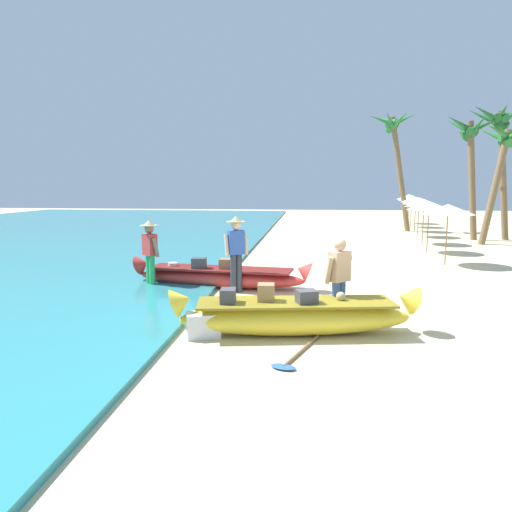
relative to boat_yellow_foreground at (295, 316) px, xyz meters
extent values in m
plane|color=beige|center=(0.50, 0.58, -0.32)|extent=(80.00, 80.00, 0.00)
ellipsoid|color=yellow|center=(0.01, 0.00, -0.05)|extent=(3.95, 1.40, 0.55)
cone|color=yellow|center=(1.87, 0.30, 0.28)|extent=(0.50, 0.54, 0.55)
cone|color=yellow|center=(-1.85, -0.29, 0.28)|extent=(0.50, 0.54, 0.55)
cube|color=olive|center=(0.01, 0.00, 0.23)|extent=(3.34, 1.32, 0.04)
cube|color=#424247|center=(-1.09, -0.23, 0.35)|extent=(0.27, 0.33, 0.26)
cube|color=#9E754C|center=(-0.48, -0.02, 0.38)|extent=(0.28, 0.29, 0.31)
cube|color=#424247|center=(0.19, -0.09, 0.34)|extent=(0.39, 0.37, 0.23)
sphere|color=tan|center=(0.77, 0.17, 0.31)|extent=(0.16, 0.16, 0.16)
ellipsoid|color=red|center=(-1.94, 3.46, -0.10)|extent=(4.27, 1.30, 0.45)
cone|color=red|center=(0.10, 3.23, 0.18)|extent=(0.49, 0.54, 0.56)
cone|color=red|center=(-3.98, 3.70, 0.18)|extent=(0.49, 0.54, 0.56)
cube|color=maroon|center=(-1.94, 3.46, 0.13)|extent=(3.61, 1.24, 0.04)
cylinder|color=silver|center=(-3.18, 3.66, 0.18)|extent=(0.26, 0.26, 0.10)
cube|color=#424247|center=(-2.44, 3.40, 0.26)|extent=(0.37, 0.30, 0.27)
cube|color=#9E754C|center=(-1.78, 3.45, 0.26)|extent=(0.32, 0.32, 0.26)
cylinder|color=#333842|center=(-1.39, 2.96, 0.13)|extent=(0.14, 0.14, 0.91)
cylinder|color=#333842|center=(-1.51, 2.90, 0.13)|extent=(0.14, 0.14, 0.91)
cube|color=#3356B2|center=(-1.45, 2.93, 0.86)|extent=(0.42, 0.36, 0.55)
cylinder|color=beige|center=(-1.24, 3.02, 0.81)|extent=(0.17, 0.21, 0.50)
cylinder|color=beige|center=(-1.65, 2.81, 0.81)|extent=(0.17, 0.21, 0.50)
sphere|color=beige|center=(-1.45, 2.93, 1.25)|extent=(0.22, 0.22, 0.22)
cylinder|color=tan|center=(-1.45, 2.93, 1.33)|extent=(0.44, 0.44, 0.02)
cone|color=tan|center=(-1.45, 2.93, 1.40)|extent=(0.26, 0.26, 0.12)
cylinder|color=#3D5BA8|center=(0.70, 0.47, 0.09)|extent=(0.14, 0.14, 0.82)
cylinder|color=#3D5BA8|center=(0.80, 0.57, 0.09)|extent=(0.14, 0.14, 0.82)
cube|color=tan|center=(0.75, 0.52, 0.76)|extent=(0.41, 0.41, 0.53)
cylinder|color=tan|center=(0.57, 0.38, 0.71)|extent=(0.19, 0.20, 0.48)
cylinder|color=tan|center=(0.91, 0.69, 0.71)|extent=(0.19, 0.20, 0.48)
sphere|color=tan|center=(0.75, 0.52, 1.15)|extent=(0.22, 0.22, 0.22)
cylinder|color=green|center=(-3.65, 3.23, 0.08)|extent=(0.14, 0.14, 0.81)
cylinder|color=green|center=(-3.55, 3.14, 0.08)|extent=(0.14, 0.14, 0.81)
cube|color=#DB3D38|center=(-3.60, 3.18, 0.74)|extent=(0.42, 0.40, 0.52)
cylinder|color=#9E7051|center=(-3.77, 3.34, 0.69)|extent=(0.19, 0.20, 0.48)
cylinder|color=#9E7051|center=(-3.41, 3.05, 0.69)|extent=(0.19, 0.20, 0.48)
sphere|color=#9E7051|center=(-3.60, 3.18, 1.12)|extent=(0.22, 0.22, 0.22)
cylinder|color=tan|center=(-3.60, 3.18, 1.20)|extent=(0.44, 0.44, 0.02)
cone|color=tan|center=(-3.60, 3.18, 1.27)|extent=(0.26, 0.26, 0.12)
cylinder|color=#8E6B47|center=(4.50, 7.41, 0.63)|extent=(0.04, 0.04, 1.90)
cone|color=silver|center=(4.50, 7.41, 1.43)|extent=(1.60, 1.60, 0.32)
cylinder|color=#8E6B47|center=(4.63, 10.22, 0.63)|extent=(0.04, 0.04, 1.90)
cone|color=silver|center=(4.63, 10.22, 1.43)|extent=(1.60, 1.60, 0.32)
cylinder|color=#8E6B47|center=(5.05, 12.78, 0.63)|extent=(0.04, 0.04, 1.90)
cone|color=silver|center=(5.05, 12.78, 1.43)|extent=(1.60, 1.60, 0.32)
cylinder|color=#8E6B47|center=(5.50, 15.64, 0.63)|extent=(0.04, 0.04, 1.90)
cone|color=silver|center=(5.50, 15.64, 1.43)|extent=(1.60, 1.60, 0.32)
cylinder|color=#8E6B47|center=(5.94, 18.29, 0.63)|extent=(0.04, 0.04, 1.90)
cone|color=silver|center=(5.94, 18.29, 1.43)|extent=(1.60, 1.60, 0.32)
cylinder|color=#8E6B47|center=(6.32, 21.08, 0.63)|extent=(0.04, 0.04, 1.90)
cone|color=silver|center=(6.32, 21.08, 1.43)|extent=(1.60, 1.60, 0.32)
cylinder|color=#8E6B47|center=(6.74, 23.84, 0.63)|extent=(0.04, 0.04, 1.90)
cone|color=silver|center=(6.74, 23.84, 1.43)|extent=(1.60, 1.60, 0.32)
cylinder|color=brown|center=(5.09, 18.49, 2.71)|extent=(1.34, 0.28, 6.12)
cone|color=#287033|center=(4.99, 18.54, 5.55)|extent=(1.61, 0.54, 0.99)
cone|color=#287033|center=(4.84, 18.95, 5.60)|extent=(1.34, 1.87, 0.85)
cone|color=#287033|center=(4.32, 18.85, 5.64)|extent=(1.19, 1.56, 0.73)
cone|color=#287033|center=(4.11, 18.54, 5.57)|extent=(1.67, 0.54, 0.94)
cone|color=#287033|center=(4.37, 18.11, 5.50)|extent=(0.98, 1.49, 1.07)
cone|color=#287033|center=(4.78, 18.03, 5.50)|extent=(1.13, 1.78, 1.14)
cylinder|color=brown|center=(7.92, 12.96, 2.04)|extent=(1.02, 0.28, 4.78)
cone|color=#287033|center=(8.36, 13.41, 4.20)|extent=(0.64, 1.71, 1.03)
cone|color=#287033|center=(7.92, 13.23, 4.18)|extent=(1.54, 1.26, 1.05)
cone|color=#287033|center=(7.88, 12.67, 4.27)|extent=(1.69, 1.35, 0.84)
cylinder|color=brown|center=(7.54, 14.61, 2.33)|extent=(0.77, 0.28, 5.34)
cone|color=#23602D|center=(7.80, 14.60, 4.76)|extent=(1.83, 0.42, 1.08)
cone|color=#23602D|center=(7.45, 15.12, 4.80)|extent=(0.92, 1.96, 1.00)
cone|color=#23602D|center=(6.99, 14.90, 4.77)|extent=(1.35, 1.29, 1.03)
cone|color=#23602D|center=(6.87, 14.38, 4.80)|extent=(1.73, 1.16, 0.98)
cone|color=#23602D|center=(7.43, 14.19, 4.70)|extent=(0.82, 1.57, 1.17)
cylinder|color=brown|center=(8.93, 14.80, 2.55)|extent=(0.91, 0.28, 5.78)
cone|color=#23602D|center=(9.05, 14.74, 5.27)|extent=(1.66, 0.57, 0.90)
cone|color=#23602D|center=(8.92, 15.22, 5.31)|extent=(1.42, 1.77, 0.77)
cone|color=#23602D|center=(8.50, 15.30, 5.29)|extent=(0.79, 1.95, 0.83)
cone|color=#23602D|center=(8.16, 15.06, 5.14)|extent=(1.78, 1.23, 1.23)
cone|color=#23602D|center=(8.12, 14.59, 5.21)|extent=(1.92, 1.09, 1.09)
cone|color=#23602D|center=(8.55, 14.39, 5.30)|extent=(0.61, 1.59, 0.80)
cone|color=#23602D|center=(8.90, 14.51, 5.14)|extent=(1.23, 1.24, 1.15)
cube|color=silver|center=(-1.49, -0.31, -0.12)|extent=(0.63, 0.53, 0.41)
cylinder|color=#8E6B47|center=(0.14, -0.83, -0.29)|extent=(0.54, 1.37, 0.05)
ellipsoid|color=#2D60B7|center=(-0.11, -1.51, -0.29)|extent=(0.41, 0.31, 0.03)
camera|label=1|loc=(0.20, -7.49, 2.15)|focal=32.35mm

